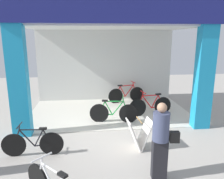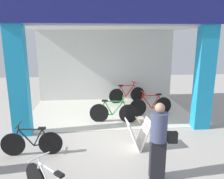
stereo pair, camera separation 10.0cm
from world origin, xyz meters
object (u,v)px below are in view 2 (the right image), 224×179
Objects in this scene: bicycle_inside_0 at (114,112)px; bicycle_parked_0 at (32,143)px; bicycle_inside_1 at (151,106)px; bicycle_inside_2 at (127,94)px; pedestrian_0 at (159,141)px; sandwich_board_sign at (138,134)px.

bicycle_inside_0 is 1.10× the size of bicycle_parked_0.
bicycle_inside_1 reaches higher than bicycle_parked_0.
bicycle_inside_1 is 1.93m from bicycle_inside_2.
bicycle_inside_2 is 1.01× the size of pedestrian_0.
bicycle_inside_0 is 1.60m from bicycle_inside_1.
bicycle_inside_0 is 1.00× the size of bicycle_inside_2.
bicycle_inside_0 reaches higher than sandwich_board_sign.
bicycle_inside_0 is 3.35m from pedestrian_0.
bicycle_inside_2 is (0.86, 2.41, 0.01)m from bicycle_inside_0.
pedestrian_0 is at bearing -79.50° from bicycle_inside_0.
bicycle_inside_2 is 2.04× the size of sandwich_board_sign.
sandwich_board_sign is at bearing 96.12° from pedestrian_0.
bicycle_inside_2 reaches higher than bicycle_parked_0.
bicycle_inside_0 is at bearing 103.44° from sandwich_board_sign.
bicycle_inside_0 is 1.01× the size of pedestrian_0.
bicycle_parked_0 is (-2.29, -2.01, -0.04)m from bicycle_inside_0.
bicycle_parked_0 is at bearing -145.50° from bicycle_inside_1.
pedestrian_0 is (2.89, -1.25, 0.53)m from bicycle_parked_0.
bicycle_inside_0 is 2.03× the size of sandwich_board_sign.
bicycle_inside_0 is 3.05m from bicycle_parked_0.
bicycle_inside_1 is at bearing 34.50° from bicycle_parked_0.
bicycle_parked_0 is (-3.15, -4.42, -0.04)m from bicycle_inside_2.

